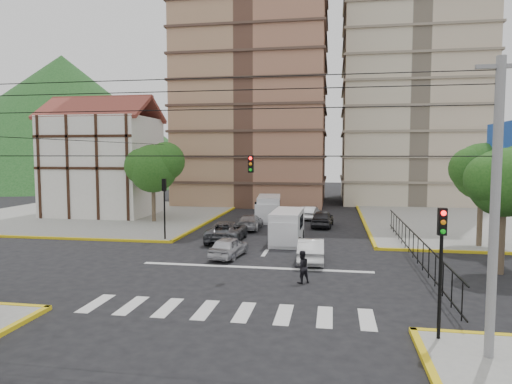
% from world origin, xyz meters
% --- Properties ---
extents(ground, '(160.00, 160.00, 0.00)m').
position_xyz_m(ground, '(0.00, 0.00, 0.00)').
color(ground, black).
rests_on(ground, ground).
extents(sidewalk_nw, '(26.00, 26.00, 0.15)m').
position_xyz_m(sidewalk_nw, '(-20.00, 20.00, 0.07)').
color(sidewalk_nw, gray).
rests_on(sidewalk_nw, ground).
extents(sidewalk_ne, '(26.00, 26.00, 0.15)m').
position_xyz_m(sidewalk_ne, '(20.00, 20.00, 0.07)').
color(sidewalk_ne, gray).
rests_on(sidewalk_ne, ground).
extents(crosswalk_stripes, '(12.00, 2.40, 0.01)m').
position_xyz_m(crosswalk_stripes, '(0.00, -6.00, 0.01)').
color(crosswalk_stripes, silver).
rests_on(crosswalk_stripes, ground).
extents(stop_line, '(13.00, 0.40, 0.01)m').
position_xyz_m(stop_line, '(0.00, 1.20, 0.01)').
color(stop_line, silver).
rests_on(stop_line, ground).
extents(tower_tan, '(18.00, 16.00, 48.00)m').
position_xyz_m(tower_tan, '(-6.00, 36.00, 24.00)').
color(tower_tan, '#9F674F').
rests_on(tower_tan, ground).
extents(tower_beige, '(17.00, 16.00, 48.00)m').
position_xyz_m(tower_beige, '(14.00, 40.00, 24.00)').
color(tower_beige, '#C2AF93').
rests_on(tower_beige, ground).
extents(tudor_building, '(10.80, 8.05, 12.23)m').
position_xyz_m(tudor_building, '(-19.00, 20.00, 5.25)').
color(tudor_building, silver).
rests_on(tudor_building, ground).
extents(distant_hill, '(70.00, 70.00, 28.00)m').
position_xyz_m(distant_hill, '(-55.00, 70.00, 14.00)').
color(distant_hill, '#174518').
rests_on(distant_hill, ground).
extents(park_fence, '(0.10, 22.50, 1.66)m').
position_xyz_m(park_fence, '(9.00, 4.50, 0.00)').
color(park_fence, black).
rests_on(park_fence, ground).
extents(billboard, '(0.36, 6.20, 8.10)m').
position_xyz_m(billboard, '(14.45, 6.00, 6.00)').
color(billboard, slate).
rests_on(billboard, ground).
extents(tree_park_a, '(4.41, 3.60, 6.83)m').
position_xyz_m(tree_park_a, '(13.08, 2.01, 5.01)').
color(tree_park_a, '#473828').
rests_on(tree_park_a, ground).
extents(tree_park_c, '(4.65, 3.80, 7.25)m').
position_xyz_m(tree_park_c, '(14.09, 9.01, 5.34)').
color(tree_park_c, '#473828').
rests_on(tree_park_c, ground).
extents(tree_tudor, '(5.39, 4.40, 7.43)m').
position_xyz_m(tree_tudor, '(-11.90, 16.01, 5.22)').
color(tree_tudor, '#473828').
rests_on(tree_tudor, ground).
extents(traffic_light_se, '(0.28, 0.22, 4.40)m').
position_xyz_m(traffic_light_se, '(7.80, -7.80, 3.11)').
color(traffic_light_se, black).
rests_on(traffic_light_se, ground).
extents(traffic_light_nw, '(0.28, 0.22, 4.40)m').
position_xyz_m(traffic_light_nw, '(-7.80, 7.80, 3.11)').
color(traffic_light_nw, black).
rests_on(traffic_light_nw, ground).
extents(traffic_light_hanging, '(18.00, 9.12, 0.92)m').
position_xyz_m(traffic_light_hanging, '(0.00, -2.04, 5.90)').
color(traffic_light_hanging, black).
rests_on(traffic_light_hanging, ground).
extents(utility_pole_se, '(1.40, 0.28, 9.00)m').
position_xyz_m(utility_pole_se, '(9.00, -9.00, 4.77)').
color(utility_pole_se, slate).
rests_on(utility_pole_se, ground).
extents(van_right_lane, '(2.15, 5.13, 2.30)m').
position_xyz_m(van_right_lane, '(1.05, 8.48, 1.12)').
color(van_right_lane, silver).
rests_on(van_right_lane, ground).
extents(van_left_lane, '(2.59, 5.44, 2.37)m').
position_xyz_m(van_left_lane, '(-1.73, 18.81, 1.15)').
color(van_left_lane, silver).
rests_on(van_left_lane, ground).
extents(car_silver_front_left, '(2.06, 3.99, 1.30)m').
position_xyz_m(car_silver_front_left, '(-2.01, 3.45, 0.65)').
color(car_silver_front_left, '#B9B8BE').
rests_on(car_silver_front_left, ground).
extents(car_white_front_right, '(1.61, 4.30, 1.40)m').
position_xyz_m(car_white_front_right, '(3.02, 3.06, 0.70)').
color(car_white_front_right, white).
rests_on(car_white_front_right, ground).
extents(car_grey_mid_left, '(2.64, 5.41, 1.48)m').
position_xyz_m(car_grey_mid_left, '(-3.33, 8.51, 0.74)').
color(car_grey_mid_left, '#525459').
rests_on(car_grey_mid_left, ground).
extents(car_silver_rear_left, '(1.84, 4.38, 1.26)m').
position_xyz_m(car_silver_rear_left, '(-2.58, 13.85, 0.63)').
color(car_silver_rear_left, '#AAAAAF').
rests_on(car_silver_rear_left, ground).
extents(car_darkgrey_mid_right, '(2.03, 4.40, 1.46)m').
position_xyz_m(car_darkgrey_mid_right, '(3.36, 16.21, 0.73)').
color(car_darkgrey_mid_right, '#27272A').
rests_on(car_darkgrey_mid_right, ground).
extents(car_white_rear_right, '(1.88, 4.00, 1.27)m').
position_xyz_m(car_white_rear_right, '(2.06, 20.78, 0.63)').
color(car_white_rear_right, white).
rests_on(car_white_rear_right, ground).
extents(pedestrian_crosswalk, '(0.99, 0.94, 1.61)m').
position_xyz_m(pedestrian_crosswalk, '(2.78, -1.44, 0.81)').
color(pedestrian_crosswalk, black).
rests_on(pedestrian_crosswalk, ground).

